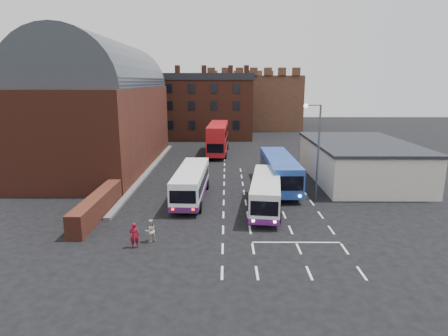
{
  "coord_description": "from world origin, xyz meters",
  "views": [
    {
      "loc": [
        0.23,
        -26.72,
        10.69
      ],
      "look_at": [
        0.0,
        10.0,
        2.2
      ],
      "focal_mm": 30.0,
      "sensor_mm": 36.0,
      "label": 1
    }
  ],
  "objects_px": {
    "bus_white_outbound": "(191,181)",
    "bus_red_double": "(218,138)",
    "bus_blue": "(279,169)",
    "bus_white_inbound": "(266,190)",
    "pedestrian_red": "(134,235)",
    "street_lamp": "(316,143)",
    "pedestrian_beige": "(150,231)"
  },
  "relations": [
    {
      "from": "street_lamp",
      "to": "bus_blue",
      "type": "bearing_deg",
      "value": 123.68
    },
    {
      "from": "pedestrian_red",
      "to": "pedestrian_beige",
      "type": "xyz_separation_m",
      "value": [
        0.88,
        0.92,
        -0.06
      ]
    },
    {
      "from": "bus_blue",
      "to": "bus_white_inbound",
      "type": "bearing_deg",
      "value": 72.0
    },
    {
      "from": "bus_white_outbound",
      "to": "pedestrian_red",
      "type": "bearing_deg",
      "value": -102.7
    },
    {
      "from": "pedestrian_beige",
      "to": "pedestrian_red",
      "type": "bearing_deg",
      "value": 13.6
    },
    {
      "from": "street_lamp",
      "to": "bus_red_double",
      "type": "bearing_deg",
      "value": 112.81
    },
    {
      "from": "bus_red_double",
      "to": "pedestrian_red",
      "type": "distance_m",
      "value": 33.16
    },
    {
      "from": "bus_white_inbound",
      "to": "pedestrian_beige",
      "type": "relative_size",
      "value": 6.37
    },
    {
      "from": "bus_blue",
      "to": "bus_red_double",
      "type": "height_order",
      "value": "bus_red_double"
    },
    {
      "from": "bus_white_outbound",
      "to": "bus_blue",
      "type": "relative_size",
      "value": 0.89
    },
    {
      "from": "bus_blue",
      "to": "street_lamp",
      "type": "relative_size",
      "value": 1.35
    },
    {
      "from": "street_lamp",
      "to": "pedestrian_beige",
      "type": "xyz_separation_m",
      "value": [
        -13.24,
        -9.63,
        -4.52
      ]
    },
    {
      "from": "bus_red_double",
      "to": "pedestrian_red",
      "type": "xyz_separation_m",
      "value": [
        -4.77,
        -32.78,
        -1.56
      ]
    },
    {
      "from": "bus_red_double",
      "to": "street_lamp",
      "type": "relative_size",
      "value": 1.31
    },
    {
      "from": "bus_white_outbound",
      "to": "street_lamp",
      "type": "bearing_deg",
      "value": 2.01
    },
    {
      "from": "bus_white_inbound",
      "to": "bus_red_double",
      "type": "distance_m",
      "value": 25.39
    },
    {
      "from": "bus_white_outbound",
      "to": "bus_red_double",
      "type": "bearing_deg",
      "value": 86.97
    },
    {
      "from": "bus_red_double",
      "to": "pedestrian_beige",
      "type": "bearing_deg",
      "value": 85.35
    },
    {
      "from": "bus_white_inbound",
      "to": "pedestrian_beige",
      "type": "distance_m",
      "value": 11.04
    },
    {
      "from": "bus_white_outbound",
      "to": "pedestrian_red",
      "type": "height_order",
      "value": "bus_white_outbound"
    },
    {
      "from": "bus_white_outbound",
      "to": "bus_white_inbound",
      "type": "relative_size",
      "value": 1.03
    },
    {
      "from": "pedestrian_red",
      "to": "pedestrian_beige",
      "type": "height_order",
      "value": "pedestrian_red"
    },
    {
      "from": "street_lamp",
      "to": "pedestrian_beige",
      "type": "height_order",
      "value": "street_lamp"
    },
    {
      "from": "bus_white_outbound",
      "to": "bus_red_double",
      "type": "relative_size",
      "value": 0.92
    },
    {
      "from": "bus_red_double",
      "to": "pedestrian_beige",
      "type": "relative_size",
      "value": 7.13
    },
    {
      "from": "bus_white_outbound",
      "to": "bus_red_double",
      "type": "xyz_separation_m",
      "value": [
        1.98,
        22.21,
        0.74
      ]
    },
    {
      "from": "bus_white_inbound",
      "to": "bus_red_double",
      "type": "xyz_separation_m",
      "value": [
        -4.67,
        24.94,
        0.81
      ]
    },
    {
      "from": "bus_white_outbound",
      "to": "pedestrian_red",
      "type": "distance_m",
      "value": 10.96
    },
    {
      "from": "bus_white_inbound",
      "to": "pedestrian_red",
      "type": "distance_m",
      "value": 12.29
    },
    {
      "from": "bus_white_inbound",
      "to": "street_lamp",
      "type": "height_order",
      "value": "street_lamp"
    },
    {
      "from": "bus_white_outbound",
      "to": "street_lamp",
      "type": "xyz_separation_m",
      "value": [
        11.33,
        -0.01,
        3.63
      ]
    },
    {
      "from": "pedestrian_red",
      "to": "bus_blue",
      "type": "bearing_deg",
      "value": -142.87
    }
  ]
}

